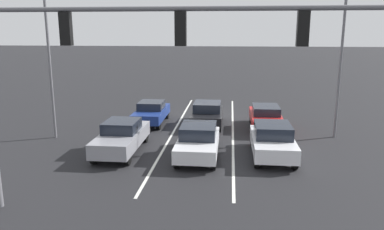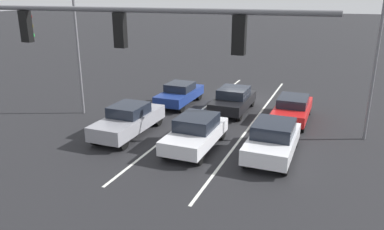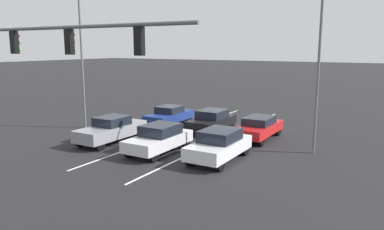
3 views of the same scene
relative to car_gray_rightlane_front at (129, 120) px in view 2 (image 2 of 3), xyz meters
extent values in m
plane|color=black|center=(-3.60, -7.92, -0.76)|extent=(240.00, 240.00, 0.00)
cube|color=silver|center=(-5.29, -4.46, -0.76)|extent=(0.12, 18.92, 0.01)
cube|color=silver|center=(-1.90, -4.46, -0.76)|extent=(0.12, 18.92, 0.01)
cube|color=gray|center=(0.00, 0.02, -0.10)|extent=(1.74, 4.59, 0.68)
cube|color=black|center=(0.00, -0.07, 0.50)|extent=(1.53, 1.81, 0.52)
cube|color=red|center=(-0.61, -2.24, 0.07)|extent=(0.24, 0.06, 0.12)
cube|color=red|center=(0.61, -2.24, 0.07)|extent=(0.24, 0.06, 0.12)
cylinder|color=black|center=(-0.74, 1.74, -0.44)|extent=(0.22, 0.65, 0.65)
cylinder|color=black|center=(0.74, 1.74, -0.44)|extent=(0.22, 0.65, 0.65)
cylinder|color=black|center=(-0.74, -1.70, -0.44)|extent=(0.22, 0.65, 0.65)
cylinder|color=black|center=(0.74, -1.70, -0.44)|extent=(0.22, 0.65, 0.65)
cube|color=silver|center=(-7.06, 0.03, -0.11)|extent=(1.83, 4.09, 0.64)
cube|color=black|center=(-7.06, -0.08, 0.49)|extent=(1.61, 2.02, 0.56)
cube|color=red|center=(-7.70, -1.98, 0.05)|extent=(0.24, 0.06, 0.12)
cube|color=red|center=(-6.42, -1.98, 0.05)|extent=(0.24, 0.06, 0.12)
cylinder|color=black|center=(-7.85, 1.49, -0.43)|extent=(0.22, 0.66, 0.66)
cylinder|color=black|center=(-6.27, 1.49, -0.43)|extent=(0.22, 0.66, 0.66)
cylinder|color=black|center=(-7.85, -1.44, -0.43)|extent=(0.22, 0.66, 0.66)
cylinder|color=black|center=(-6.27, -1.44, -0.43)|extent=(0.22, 0.66, 0.66)
cube|color=silver|center=(-3.68, 0.40, -0.14)|extent=(1.79, 4.15, 0.60)
cube|color=black|center=(-3.68, 0.22, 0.44)|extent=(1.58, 1.96, 0.56)
cube|color=red|center=(-4.31, -1.63, 0.01)|extent=(0.24, 0.06, 0.12)
cube|color=red|center=(-3.05, -1.63, 0.01)|extent=(0.24, 0.06, 0.12)
cylinder|color=black|center=(-4.45, 1.90, -0.44)|extent=(0.22, 0.65, 0.65)
cylinder|color=black|center=(-2.91, 1.90, -0.44)|extent=(0.22, 0.65, 0.65)
cylinder|color=black|center=(-4.45, -1.10, -0.44)|extent=(0.22, 0.65, 0.65)
cylinder|color=black|center=(-2.91, -1.10, -0.44)|extent=(0.22, 0.65, 0.65)
cube|color=red|center=(-7.20, -5.10, -0.13)|extent=(1.72, 4.27, 0.56)
cube|color=black|center=(-7.20, -5.13, 0.38)|extent=(1.51, 2.05, 0.46)
cube|color=red|center=(-7.80, -7.19, 0.01)|extent=(0.24, 0.06, 0.12)
cube|color=red|center=(-6.60, -7.19, 0.01)|extent=(0.24, 0.06, 0.12)
cylinder|color=black|center=(-7.93, -3.56, -0.41)|extent=(0.22, 0.71, 0.71)
cylinder|color=black|center=(-6.47, -3.56, -0.41)|extent=(0.22, 0.71, 0.71)
cylinder|color=black|center=(-7.93, -6.63, -0.41)|extent=(0.22, 0.71, 0.71)
cylinder|color=black|center=(-6.47, -6.63, -0.41)|extent=(0.22, 0.71, 0.71)
cube|color=black|center=(-3.72, -5.56, -0.16)|extent=(1.83, 4.08, 0.58)
cube|color=black|center=(-3.72, -5.65, 0.39)|extent=(1.61, 1.91, 0.53)
cube|color=red|center=(-4.36, -7.56, -0.02)|extent=(0.24, 0.06, 0.12)
cube|color=red|center=(-3.08, -7.56, -0.02)|extent=(0.24, 0.06, 0.12)
cylinder|color=black|center=(-4.51, -4.08, -0.45)|extent=(0.22, 0.62, 0.62)
cylinder|color=black|center=(-2.94, -4.08, -0.45)|extent=(0.22, 0.62, 0.62)
cylinder|color=black|center=(-4.51, -7.04, -0.45)|extent=(0.22, 0.62, 0.62)
cylinder|color=black|center=(-2.94, -7.04, -0.45)|extent=(0.22, 0.62, 0.62)
cube|color=navy|center=(-0.22, -5.71, -0.14)|extent=(1.70, 4.10, 0.57)
cube|color=black|center=(-0.22, -5.76, 0.38)|extent=(1.50, 1.67, 0.47)
cube|color=red|center=(-0.82, -7.72, 0.00)|extent=(0.24, 0.06, 0.12)
cube|color=red|center=(0.37, -7.72, 0.00)|extent=(0.24, 0.06, 0.12)
cylinder|color=black|center=(-0.94, -4.26, -0.42)|extent=(0.22, 0.68, 0.68)
cylinder|color=black|center=(0.50, -4.26, -0.42)|extent=(0.22, 0.68, 0.68)
cylinder|color=black|center=(-0.94, -7.17, -0.42)|extent=(0.22, 0.68, 0.68)
cylinder|color=black|center=(0.50, -7.17, -0.42)|extent=(0.22, 0.68, 0.68)
cylinder|color=slate|center=(-3.46, 6.00, 5.50)|extent=(11.67, 0.14, 0.14)
cube|color=black|center=(-7.02, 6.00, 4.95)|extent=(0.32, 0.22, 0.95)
sphere|color=#4C0C0C|center=(-7.02, 5.84, 5.24)|extent=(0.20, 0.20, 0.20)
sphere|color=#4C420C|center=(-7.02, 5.84, 4.95)|extent=(0.20, 0.20, 0.20)
sphere|color=#19D83F|center=(-7.02, 5.84, 4.67)|extent=(0.20, 0.20, 0.20)
cube|color=black|center=(-3.66, 6.00, 4.95)|extent=(0.32, 0.22, 0.95)
sphere|color=#4C0C0C|center=(-3.66, 5.84, 5.24)|extent=(0.20, 0.20, 0.20)
sphere|color=#4C420C|center=(-3.66, 5.84, 4.95)|extent=(0.20, 0.20, 0.20)
sphere|color=#19D83F|center=(-3.66, 5.84, 4.67)|extent=(0.20, 0.20, 0.20)
cube|color=black|center=(-0.30, 6.00, 4.95)|extent=(0.32, 0.22, 0.95)
sphere|color=#4C0C0C|center=(-0.30, 5.84, 5.24)|extent=(0.20, 0.20, 0.20)
sphere|color=#4C420C|center=(-0.30, 5.84, 4.95)|extent=(0.20, 0.20, 0.20)
sphere|color=#19D83F|center=(-0.30, 5.84, 4.67)|extent=(0.20, 0.20, 0.20)
cylinder|color=slate|center=(4.29, -2.01, 3.69)|extent=(0.14, 0.14, 8.91)
cylinder|color=slate|center=(-10.81, -3.67, 3.39)|extent=(0.14, 0.14, 8.32)
camera|label=1|loc=(-5.08, 16.69, 4.89)|focal=35.00mm
camera|label=2|loc=(-9.40, 14.96, 5.92)|focal=35.00mm
camera|label=3|loc=(-15.01, 16.04, 4.77)|focal=35.00mm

